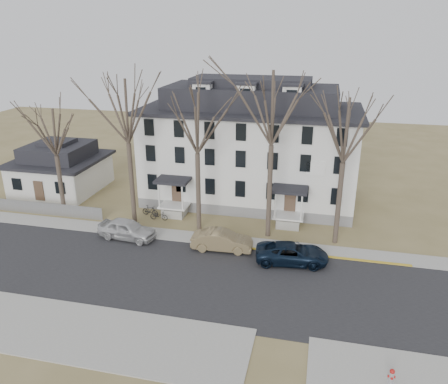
% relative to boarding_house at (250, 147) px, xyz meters
% --- Properties ---
extents(ground, '(120.00, 120.00, 0.00)m').
position_rel_boarding_house_xyz_m(ground, '(2.00, -17.95, -5.38)').
color(ground, olive).
rests_on(ground, ground).
extents(main_road, '(120.00, 10.00, 0.04)m').
position_rel_boarding_house_xyz_m(main_road, '(2.00, -15.95, -5.38)').
color(main_road, '#27272A').
rests_on(main_road, ground).
extents(far_sidewalk, '(120.00, 2.00, 0.08)m').
position_rel_boarding_house_xyz_m(far_sidewalk, '(2.00, -9.95, -5.38)').
color(far_sidewalk, '#A09F97').
rests_on(far_sidewalk, ground).
extents(near_sidewalk_left, '(20.00, 5.00, 0.08)m').
position_rel_boarding_house_xyz_m(near_sidewalk_left, '(-6.00, -22.95, -5.38)').
color(near_sidewalk_left, '#A09F97').
rests_on(near_sidewalk_left, ground).
extents(yellow_curb, '(14.00, 0.25, 0.06)m').
position_rel_boarding_house_xyz_m(yellow_curb, '(7.00, -10.85, -5.38)').
color(yellow_curb, gold).
rests_on(yellow_curb, ground).
extents(boarding_house, '(20.80, 12.36, 12.05)m').
position_rel_boarding_house_xyz_m(boarding_house, '(0.00, 0.00, 0.00)').
color(boarding_house, slate).
rests_on(boarding_house, ground).
extents(small_house, '(8.70, 8.70, 5.00)m').
position_rel_boarding_house_xyz_m(small_house, '(-20.00, -1.96, -3.13)').
color(small_house, silver).
rests_on(small_house, ground).
extents(fence, '(14.00, 0.06, 1.20)m').
position_rel_boarding_house_xyz_m(fence, '(-19.00, -8.45, -5.38)').
color(fence, gray).
rests_on(fence, ground).
extents(tree_far_left, '(8.40, 8.40, 13.72)m').
position_rel_boarding_house_xyz_m(tree_far_left, '(-9.00, -8.15, 4.96)').
color(tree_far_left, '#473B31').
rests_on(tree_far_left, ground).
extents(tree_mid_left, '(7.80, 7.80, 12.74)m').
position_rel_boarding_house_xyz_m(tree_mid_left, '(-3.00, -8.15, 4.22)').
color(tree_mid_left, '#473B31').
rests_on(tree_mid_left, ground).
extents(tree_center, '(9.00, 9.00, 14.70)m').
position_rel_boarding_house_xyz_m(tree_center, '(3.00, -8.15, 5.71)').
color(tree_center, '#473B31').
rests_on(tree_center, ground).
extents(tree_mid_right, '(7.80, 7.80, 12.74)m').
position_rel_boarding_house_xyz_m(tree_mid_right, '(8.50, -8.15, 4.22)').
color(tree_mid_right, '#473B31').
rests_on(tree_mid_right, ground).
extents(tree_bungalow, '(6.60, 6.60, 10.78)m').
position_rel_boarding_house_xyz_m(tree_bungalow, '(-16.00, -8.15, 2.74)').
color(tree_bungalow, '#473B31').
rests_on(tree_bungalow, ground).
extents(car_silver, '(5.03, 2.43, 1.66)m').
position_rel_boarding_house_xyz_m(car_silver, '(-8.25, -11.29, -4.55)').
color(car_silver, silver).
rests_on(car_silver, ground).
extents(car_tan, '(4.85, 1.93, 1.57)m').
position_rel_boarding_house_xyz_m(car_tan, '(-0.18, -11.45, -4.60)').
color(car_tan, olive).
rests_on(car_tan, ground).
extents(car_navy, '(5.60, 3.04, 1.49)m').
position_rel_boarding_house_xyz_m(car_navy, '(5.32, -12.23, -4.63)').
color(car_navy, black).
rests_on(car_navy, ground).
extents(bicycle_left, '(1.67, 0.61, 0.87)m').
position_rel_boarding_house_xyz_m(bicycle_left, '(-7.02, -7.28, -4.94)').
color(bicycle_left, black).
rests_on(bicycle_left, ground).
extents(bicycle_right, '(1.73, 0.77, 1.00)m').
position_rel_boarding_house_xyz_m(bicycle_right, '(-8.14, -6.57, -4.88)').
color(bicycle_right, black).
rests_on(bicycle_right, ground).
extents(fire_hydrant, '(0.36, 0.34, 0.87)m').
position_rel_boarding_house_xyz_m(fire_hydrant, '(11.06, -22.97, -4.94)').
color(fire_hydrant, '#B7B7BA').
rests_on(fire_hydrant, ground).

